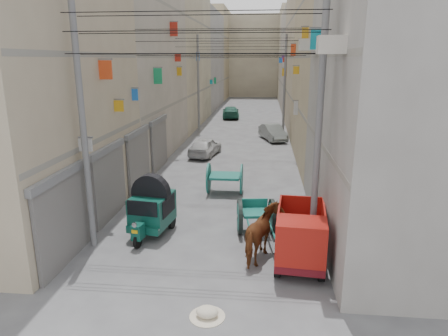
# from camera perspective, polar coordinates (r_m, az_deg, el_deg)

# --- Properties ---
(building_row_left) EXTENTS (8.00, 62.00, 14.00)m
(building_row_left) POSITION_cam_1_polar(r_m,az_deg,el_deg) (41.15, -8.59, 15.68)
(building_row_left) COLOR tan
(building_row_left) RESTS_ON ground
(building_row_right) EXTENTS (8.00, 62.00, 14.00)m
(building_row_right) POSITION_cam_1_polar(r_m,az_deg,el_deg) (40.36, 14.87, 15.37)
(building_row_right) COLOR gray
(building_row_right) RESTS_ON ground
(end_cap_building) EXTENTS (22.00, 10.00, 13.00)m
(end_cap_building) POSITION_cam_1_polar(r_m,az_deg,el_deg) (71.82, 4.36, 15.59)
(end_cap_building) COLOR #B8AF91
(end_cap_building) RESTS_ON ground
(shutters_left) EXTENTS (0.18, 14.40, 2.88)m
(shutters_left) POSITION_cam_1_polar(r_m,az_deg,el_deg) (17.80, -13.85, 0.00)
(shutters_left) COLOR #515056
(shutters_left) RESTS_ON ground
(signboards) EXTENTS (8.22, 40.52, 5.67)m
(signboards) POSITION_cam_1_polar(r_m,az_deg,el_deg) (27.64, 1.61, 9.84)
(signboards) COLOR #A52316
(signboards) RESTS_ON ground
(ac_units) EXTENTS (0.70, 6.55, 3.35)m
(ac_units) POSITION_cam_1_polar(r_m,az_deg,el_deg) (13.62, 13.59, 20.72)
(ac_units) COLOR #B9B2A6
(ac_units) RESTS_ON ground
(utility_poles) EXTENTS (7.40, 22.20, 8.00)m
(utility_poles) POSITION_cam_1_polar(r_m,az_deg,el_deg) (22.97, 0.77, 10.16)
(utility_poles) COLOR slate
(utility_poles) RESTS_ON ground
(overhead_cables) EXTENTS (7.40, 22.52, 1.12)m
(overhead_cables) POSITION_cam_1_polar(r_m,az_deg,el_deg) (20.30, 0.13, 17.31)
(overhead_cables) COLOR black
(overhead_cables) RESTS_ON ground
(auto_rickshaw) EXTENTS (1.58, 2.44, 1.67)m
(auto_rickshaw) POSITION_cam_1_polar(r_m,az_deg,el_deg) (14.41, -10.29, -5.55)
(auto_rickshaw) COLOR black
(auto_rickshaw) RESTS_ON ground
(tonga_cart) EXTENTS (1.46, 2.89, 1.25)m
(tonga_cart) POSITION_cam_1_polar(r_m,az_deg,el_deg) (14.37, 4.59, -6.83)
(tonga_cart) COLOR black
(tonga_cart) RESTS_ON ground
(mini_truck) EXTENTS (1.67, 3.27, 1.78)m
(mini_truck) POSITION_cam_1_polar(r_m,az_deg,el_deg) (12.23, 10.86, -10.15)
(mini_truck) COLOR black
(mini_truck) RESTS_ON ground
(second_cart) EXTENTS (1.60, 1.42, 1.42)m
(second_cart) POSITION_cam_1_polar(r_m,az_deg,el_deg) (18.45, 0.15, -1.39)
(second_cart) COLOR #155D53
(second_cart) RESTS_ON ground
(feed_sack) EXTENTS (0.55, 0.44, 0.27)m
(feed_sack) POSITION_cam_1_polar(r_m,az_deg,el_deg) (10.28, -2.41, -19.85)
(feed_sack) COLOR beige
(feed_sack) RESTS_ON ground
(horse) EXTENTS (1.40, 2.15, 1.67)m
(horse) POSITION_cam_1_polar(r_m,az_deg,el_deg) (12.51, 5.67, -9.43)
(horse) COLOR brown
(horse) RESTS_ON ground
(distant_car_white) EXTENTS (1.99, 3.72, 1.20)m
(distant_car_white) POSITION_cam_1_polar(r_m,az_deg,el_deg) (25.82, -2.70, 3.08)
(distant_car_white) COLOR #B6B6B6
(distant_car_white) RESTS_ON ground
(distant_car_grey) EXTENTS (2.33, 3.84, 1.19)m
(distant_car_grey) POSITION_cam_1_polar(r_m,az_deg,el_deg) (31.08, 6.98, 5.06)
(distant_car_grey) COLOR #5C615F
(distant_car_grey) RESTS_ON ground
(distant_car_green) EXTENTS (2.11, 4.37, 1.23)m
(distant_car_green) POSITION_cam_1_polar(r_m,az_deg,el_deg) (42.82, 0.96, 7.98)
(distant_car_green) COLOR #1F5C4A
(distant_car_green) RESTS_ON ground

